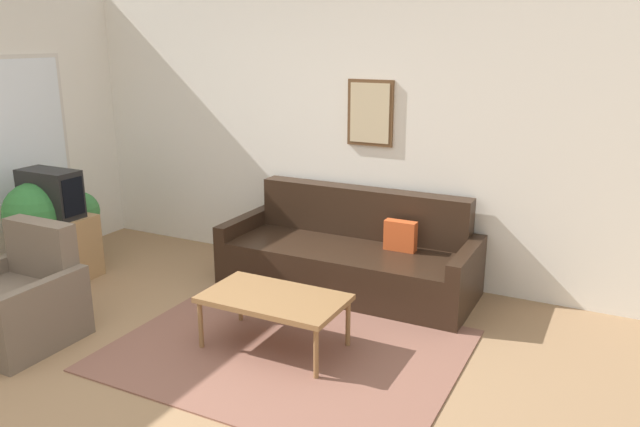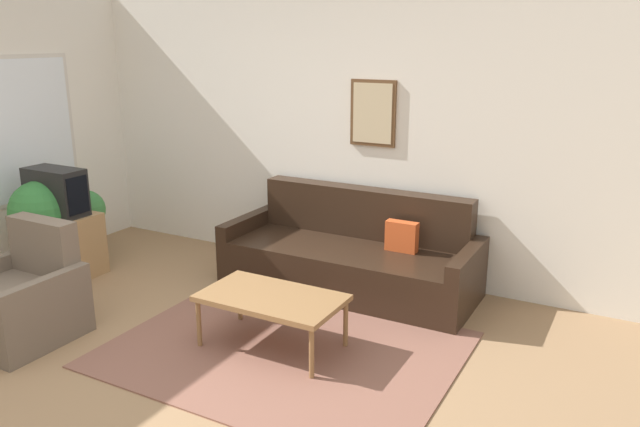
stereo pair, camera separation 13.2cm
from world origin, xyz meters
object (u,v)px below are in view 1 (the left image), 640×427
couch (350,257)px  tv (51,193)px  coffee_table (274,300)px  armchair (18,304)px  potted_plant_tall (36,217)px

couch → tv: size_ratio=3.83×
tv → coffee_table: bearing=-6.4°
tv → armchair: 1.42m
couch → coffee_table: (-0.01, -1.32, 0.08)m
armchair → couch: bearing=27.5°
couch → potted_plant_tall: size_ratio=2.42×
coffee_table → tv: bearing=173.6°
coffee_table → tv: 2.63m
tv → potted_plant_tall: (-0.08, -0.12, -0.21)m
coffee_table → potted_plant_tall: (-2.65, 0.17, 0.23)m
armchair → potted_plant_tall: 1.32m
couch → armchair: bearing=-130.8°
coffee_table → potted_plant_tall: bearing=176.3°
armchair → potted_plant_tall: (-0.88, 0.93, 0.32)m
tv → armchair: bearing=-52.8°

